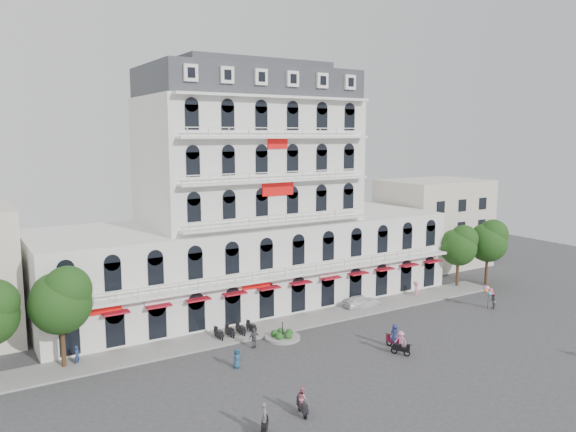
{
  "coord_description": "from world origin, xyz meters",
  "views": [
    {
      "loc": [
        -27.84,
        -35.63,
        18.31
      ],
      "look_at": [
        0.02,
        10.0,
        10.49
      ],
      "focal_mm": 35.0,
      "sensor_mm": 36.0,
      "label": 1
    }
  ],
  "objects_px": {
    "rider_west": "(265,421)",
    "balloon_vendor": "(491,297)",
    "parked_car": "(362,301)",
    "rider_east": "(395,336)",
    "rider_center": "(401,343)",
    "rider_southwest": "(302,401)"
  },
  "relations": [
    {
      "from": "rider_east",
      "to": "balloon_vendor",
      "type": "height_order",
      "value": "balloon_vendor"
    },
    {
      "from": "rider_east",
      "to": "parked_car",
      "type": "bearing_deg",
      "value": -37.93
    },
    {
      "from": "parked_car",
      "to": "balloon_vendor",
      "type": "bearing_deg",
      "value": -119.47
    },
    {
      "from": "rider_center",
      "to": "parked_car",
      "type": "bearing_deg",
      "value": 126.38
    },
    {
      "from": "rider_west",
      "to": "rider_center",
      "type": "relative_size",
      "value": 1.03
    },
    {
      "from": "rider_southwest",
      "to": "rider_east",
      "type": "xyz_separation_m",
      "value": [
        13.19,
        5.75,
        0.11
      ]
    },
    {
      "from": "rider_east",
      "to": "rider_center",
      "type": "distance_m",
      "value": 1.69
    },
    {
      "from": "rider_west",
      "to": "rider_southwest",
      "type": "distance_m",
      "value": 3.52
    },
    {
      "from": "rider_west",
      "to": "rider_center",
      "type": "xyz_separation_m",
      "value": [
        15.87,
        5.19,
        0.12
      ]
    },
    {
      "from": "rider_southwest",
      "to": "rider_center",
      "type": "height_order",
      "value": "rider_center"
    },
    {
      "from": "rider_west",
      "to": "balloon_vendor",
      "type": "height_order",
      "value": "balloon_vendor"
    },
    {
      "from": "parked_car",
      "to": "rider_west",
      "type": "distance_m",
      "value": 27.26
    },
    {
      "from": "rider_east",
      "to": "rider_center",
      "type": "xyz_separation_m",
      "value": [
        -0.71,
        -1.54,
        0.03
      ]
    },
    {
      "from": "rider_southwest",
      "to": "balloon_vendor",
      "type": "height_order",
      "value": "balloon_vendor"
    },
    {
      "from": "rider_southwest",
      "to": "rider_center",
      "type": "distance_m",
      "value": 13.18
    },
    {
      "from": "rider_center",
      "to": "balloon_vendor",
      "type": "distance_m",
      "value": 17.32
    },
    {
      "from": "balloon_vendor",
      "to": "parked_car",
      "type": "bearing_deg",
      "value": 146.59
    },
    {
      "from": "parked_car",
      "to": "balloon_vendor",
      "type": "relative_size",
      "value": 1.67
    },
    {
      "from": "rider_east",
      "to": "balloon_vendor",
      "type": "distance_m",
      "value": 16.3
    },
    {
      "from": "rider_west",
      "to": "balloon_vendor",
      "type": "bearing_deg",
      "value": -38.76
    },
    {
      "from": "rider_west",
      "to": "rider_east",
      "type": "relative_size",
      "value": 1.01
    },
    {
      "from": "parked_car",
      "to": "rider_west",
      "type": "bearing_deg",
      "value": 132.65
    }
  ]
}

